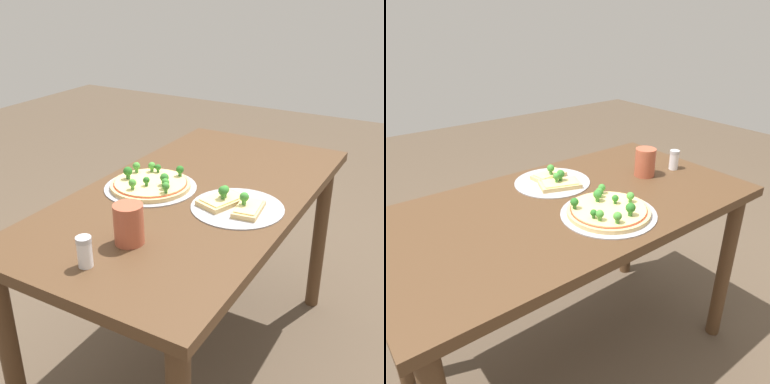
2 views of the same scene
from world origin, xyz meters
The scene contains 6 objects.
ground_plane centered at (0.00, 0.00, 0.00)m, with size 8.00×8.00×0.00m, color brown.
dining_table centered at (0.00, 0.00, 0.65)m, with size 1.34×0.71×0.75m.
pizza_tray_whole centered at (-0.05, 0.15, 0.77)m, with size 0.32×0.32×0.07m.
pizza_tray_slice centered at (-0.05, -0.17, 0.77)m, with size 0.30×0.30×0.07m.
drinking_cup centered at (-0.39, -0.01, 0.81)m, with size 0.08×0.08×0.12m, color #AD5138.
condiment_shaker centered at (-0.54, 0.02, 0.80)m, with size 0.04×0.04×0.08m.
Camera 1 is at (-1.31, -0.73, 1.43)m, focal length 45.00 mm.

